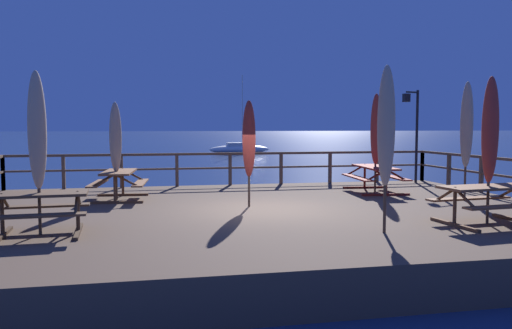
% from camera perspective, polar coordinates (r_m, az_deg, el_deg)
% --- Properties ---
extents(ground_plane, '(600.00, 600.00, 0.00)m').
position_cam_1_polar(ground_plane, '(12.26, 0.74, -8.42)').
color(ground_plane, navy).
extents(wooden_deck, '(14.30, 10.37, 0.74)m').
position_cam_1_polar(wooden_deck, '(12.18, 0.75, -6.72)').
color(wooden_deck, brown).
rests_on(wooden_deck, ground).
extents(railing_waterside_far, '(14.10, 0.10, 1.09)m').
position_cam_1_polar(railing_waterside_far, '(16.95, -2.92, 0.19)').
color(railing_waterside_far, brown).
rests_on(railing_waterside_far, wooden_deck).
extents(picnic_table_mid_centre, '(1.71, 1.50, 0.78)m').
position_cam_1_polar(picnic_table_mid_centre, '(9.96, -22.95, -4.15)').
color(picnic_table_mid_centre, brown).
rests_on(picnic_table_mid_centre, wooden_deck).
extents(picnic_table_front_left, '(2.06, 1.58, 0.78)m').
position_cam_1_polar(picnic_table_front_left, '(11.19, 24.51, -3.25)').
color(picnic_table_front_left, brown).
rests_on(picnic_table_front_left, wooden_deck).
extents(picnic_table_back_right, '(1.55, 2.22, 0.78)m').
position_cam_1_polar(picnic_table_back_right, '(15.62, 13.15, -0.94)').
color(picnic_table_back_right, maroon).
rests_on(picnic_table_back_right, wooden_deck).
extents(picnic_table_back_left, '(1.55, 1.93, 0.78)m').
position_cam_1_polar(picnic_table_back_left, '(14.10, -15.07, -1.55)').
color(picnic_table_back_left, brown).
rests_on(picnic_table_back_left, wooden_deck).
extents(patio_umbrella_short_front, '(0.32, 0.32, 2.94)m').
position_cam_1_polar(patio_umbrella_short_front, '(9.87, -23.26, 3.47)').
color(patio_umbrella_short_front, '#4C3828').
rests_on(patio_umbrella_short_front, wooden_deck).
extents(patio_umbrella_tall_back_left, '(0.32, 0.32, 2.94)m').
position_cam_1_polar(patio_umbrella_tall_back_left, '(11.12, 24.70, 3.47)').
color(patio_umbrella_tall_back_left, '#4C3828').
rests_on(patio_umbrella_tall_back_left, wooden_deck).
extents(patio_umbrella_tall_front, '(0.32, 0.32, 2.92)m').
position_cam_1_polar(patio_umbrella_tall_front, '(15.54, 13.26, 3.81)').
color(patio_umbrella_tall_front, '#4C3828').
rests_on(patio_umbrella_tall_front, wooden_deck).
extents(patio_umbrella_short_mid, '(0.32, 0.32, 2.60)m').
position_cam_1_polar(patio_umbrella_short_mid, '(13.99, -15.43, 2.89)').
color(patio_umbrella_short_mid, '#4C3828').
rests_on(patio_umbrella_short_mid, wooden_deck).
extents(patio_umbrella_tall_mid_right, '(0.32, 0.32, 2.58)m').
position_cam_1_polar(patio_umbrella_tall_mid_right, '(12.32, -0.79, 2.83)').
color(patio_umbrella_tall_mid_right, '#4C3828').
rests_on(patio_umbrella_tall_mid_right, wooden_deck).
extents(patio_umbrella_tall_mid_left, '(0.32, 0.32, 3.06)m').
position_cam_1_polar(patio_umbrella_tall_mid_left, '(9.54, 14.34, 4.10)').
color(patio_umbrella_tall_mid_left, '#4C3828').
rests_on(patio_umbrella_tall_mid_left, wooden_deck).
extents(patio_umbrella_short_back, '(0.32, 0.32, 3.12)m').
position_cam_1_polar(patio_umbrella_short_back, '(14.40, 22.48, 4.07)').
color(patio_umbrella_short_back, '#4C3828').
rests_on(patio_umbrella_short_back, wooden_deck).
extents(lamp_post_hooked, '(0.66, 0.33, 3.20)m').
position_cam_1_polar(lamp_post_hooked, '(18.37, 17.15, 4.58)').
color(lamp_post_hooked, black).
rests_on(lamp_post_hooked, wooden_deck).
extents(sailboat_distant, '(6.10, 2.08, 7.72)m').
position_cam_1_polar(sailboat_distant, '(50.14, -1.88, 1.76)').
color(sailboat_distant, white).
rests_on(sailboat_distant, ground).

